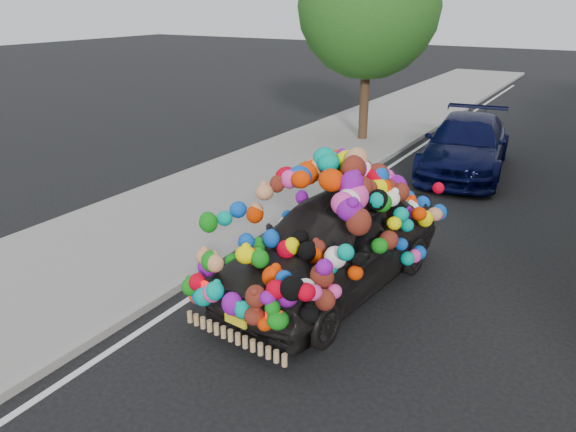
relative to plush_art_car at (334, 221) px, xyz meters
name	(u,v)px	position (x,y,z in m)	size (l,w,h in m)	color
ground	(340,303)	(0.32, -0.40, -1.10)	(100.00, 100.00, 0.00)	black
sidewalk	(130,240)	(-3.98, -0.40, -1.04)	(4.00, 60.00, 0.12)	gray
kerb	(214,264)	(-2.03, -0.40, -1.04)	(0.15, 60.00, 0.13)	gray
tree_near_sidewalk	(369,6)	(-3.48, 9.10, 2.92)	(4.20, 4.20, 6.13)	#332114
plush_art_car	(334,221)	(0.00, 0.00, 0.00)	(2.64, 4.82, 2.15)	black
navy_sedan	(466,145)	(0.11, 7.46, -0.40)	(1.97, 4.85, 1.41)	black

